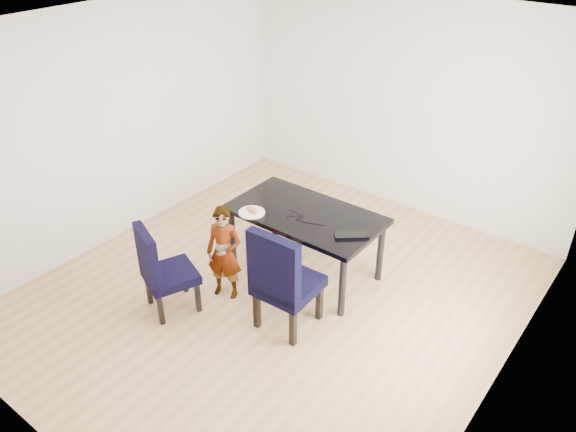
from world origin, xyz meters
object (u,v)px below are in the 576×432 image
Objects in this scene: dining_table at (305,243)px; chair_left at (170,268)px; laptop at (351,232)px; child at (224,253)px; chair_right at (288,276)px; plate at (252,212)px.

chair_left is (-0.69, -1.30, 0.11)m from dining_table.
laptop is (1.28, 1.25, 0.28)m from chair_left.
dining_table is 1.67× the size of chair_left.
dining_table is 0.93m from child.
laptop is at bearing -4.98° from dining_table.
chair_left is 1.18m from chair_right.
dining_table is at bearing -44.83° from laptop.
chair_left is at bearing -117.76° from dining_table.
laptop is at bearing 16.11° from plate.
dining_table is 1.55× the size of child.
laptop is (0.59, -0.05, 0.39)m from dining_table.
chair_right reaches higher than child.
child is 0.53m from plate.
plate is (-0.03, 0.47, 0.24)m from child.
laptop is at bearing 71.38° from chair_right.
child is (-0.78, -0.04, -0.04)m from chair_right.
dining_table is 1.44× the size of chair_right.
chair_left is 2.84× the size of laptop.
plate reaches higher than dining_table.
chair_right is (0.38, -0.78, 0.18)m from dining_table.
child is (-0.41, -0.82, 0.14)m from dining_table.
child reaches higher than plate.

